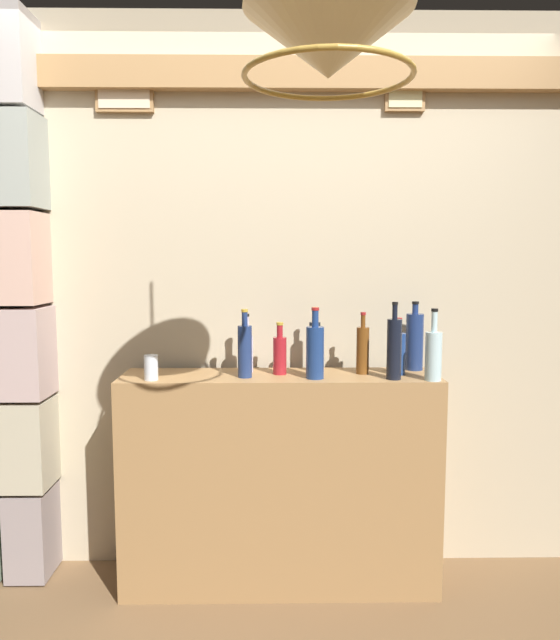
{
  "coord_description": "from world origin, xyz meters",
  "views": [
    {
      "loc": [
        -0.04,
        -1.74,
        1.5
      ],
      "look_at": [
        0.0,
        0.8,
        1.22
      ],
      "focal_mm": 33.43,
      "sensor_mm": 36.0,
      "label": 1
    }
  ],
  "objects_px": {
    "liquor_bottle_rye": "(315,345)",
    "liquor_bottle_amaro": "(363,349)",
    "pendant_lamp": "(328,46)",
    "liquor_bottle_port": "(433,354)",
    "liquor_bottle_whiskey": "(245,350)",
    "liquor_bottle_scotch": "(315,351)",
    "liquor_bottle_bourbon": "(246,351)",
    "liquor_bottle_brandy": "(415,341)",
    "liquor_bottle_mezcal": "(394,348)",
    "liquor_bottle_rum": "(398,352)",
    "liquor_bottle_gin": "(280,354)",
    "glass_tumbler_rocks": "(151,368)"
  },
  "relations": [
    {
      "from": "liquor_bottle_port",
      "to": "liquor_bottle_scotch",
      "type": "distance_m",
      "value": 0.5
    },
    {
      "from": "pendant_lamp",
      "to": "liquor_bottle_port",
      "type": "bearing_deg",
      "value": 56.62
    },
    {
      "from": "liquor_bottle_bourbon",
      "to": "liquor_bottle_rum",
      "type": "distance_m",
      "value": 0.68
    },
    {
      "from": "liquor_bottle_brandy",
      "to": "liquor_bottle_mezcal",
      "type": "distance_m",
      "value": 0.25
    },
    {
      "from": "liquor_bottle_brandy",
      "to": "liquor_bottle_port",
      "type": "xyz_separation_m",
      "value": [
        0.02,
        -0.24,
        -0.02
      ]
    },
    {
      "from": "liquor_bottle_whiskey",
      "to": "liquor_bottle_rum",
      "type": "height_order",
      "value": "liquor_bottle_whiskey"
    },
    {
      "from": "liquor_bottle_brandy",
      "to": "liquor_bottle_rum",
      "type": "xyz_separation_m",
      "value": [
        -0.1,
        -0.11,
        -0.03
      ]
    },
    {
      "from": "glass_tumbler_rocks",
      "to": "liquor_bottle_brandy",
      "type": "bearing_deg",
      "value": 10.33
    },
    {
      "from": "liquor_bottle_bourbon",
      "to": "pendant_lamp",
      "type": "bearing_deg",
      "value": -74.88
    },
    {
      "from": "liquor_bottle_amaro",
      "to": "pendant_lamp",
      "type": "height_order",
      "value": "pendant_lamp"
    },
    {
      "from": "liquor_bottle_port",
      "to": "liquor_bottle_whiskey",
      "type": "bearing_deg",
      "value": 174.45
    },
    {
      "from": "liquor_bottle_gin",
      "to": "liquor_bottle_rum",
      "type": "xyz_separation_m",
      "value": [
        0.52,
        -0.01,
        0.01
      ]
    },
    {
      "from": "liquor_bottle_rum",
      "to": "glass_tumbler_rocks",
      "type": "bearing_deg",
      "value": -174.46
    },
    {
      "from": "liquor_bottle_whiskey",
      "to": "liquor_bottle_scotch",
      "type": "height_order",
      "value": "liquor_bottle_scotch"
    },
    {
      "from": "liquor_bottle_gin",
      "to": "liquor_bottle_mezcal",
      "type": "height_order",
      "value": "liquor_bottle_mezcal"
    },
    {
      "from": "liquor_bottle_whiskey",
      "to": "pendant_lamp",
      "type": "height_order",
      "value": "pendant_lamp"
    },
    {
      "from": "liquor_bottle_port",
      "to": "liquor_bottle_rye",
      "type": "bearing_deg",
      "value": 156.4
    },
    {
      "from": "liquor_bottle_bourbon",
      "to": "liquor_bottle_rum",
      "type": "relative_size",
      "value": 1.05
    },
    {
      "from": "liquor_bottle_bourbon",
      "to": "liquor_bottle_rye",
      "type": "bearing_deg",
      "value": 2.75
    },
    {
      "from": "liquor_bottle_whiskey",
      "to": "liquor_bottle_port",
      "type": "distance_m",
      "value": 0.8
    },
    {
      "from": "liquor_bottle_bourbon",
      "to": "liquor_bottle_mezcal",
      "type": "xyz_separation_m",
      "value": [
        0.64,
        -0.17,
        0.04
      ]
    },
    {
      "from": "liquor_bottle_rye",
      "to": "pendant_lamp",
      "type": "distance_m",
      "value": 1.4
    },
    {
      "from": "liquor_bottle_brandy",
      "to": "liquor_bottle_rum",
      "type": "relative_size",
      "value": 1.25
    },
    {
      "from": "liquor_bottle_rye",
      "to": "liquor_bottle_rum",
      "type": "bearing_deg",
      "value": -12.71
    },
    {
      "from": "liquor_bottle_mezcal",
      "to": "liquor_bottle_port",
      "type": "xyz_separation_m",
      "value": [
        0.16,
        -0.03,
        -0.02
      ]
    },
    {
      "from": "liquor_bottle_port",
      "to": "glass_tumbler_rocks",
      "type": "bearing_deg",
      "value": 178.75
    },
    {
      "from": "liquor_bottle_brandy",
      "to": "liquor_bottle_gin",
      "type": "bearing_deg",
      "value": -171.22
    },
    {
      "from": "liquor_bottle_rye",
      "to": "liquor_bottle_amaro",
      "type": "xyz_separation_m",
      "value": [
        0.21,
        -0.06,
        -0.01
      ]
    },
    {
      "from": "liquor_bottle_rye",
      "to": "liquor_bottle_mezcal",
      "type": "bearing_deg",
      "value": -29.58
    },
    {
      "from": "liquor_bottle_mezcal",
      "to": "liquor_bottle_amaro",
      "type": "bearing_deg",
      "value": 133.53
    },
    {
      "from": "liquor_bottle_gin",
      "to": "liquor_bottle_rye",
      "type": "height_order",
      "value": "liquor_bottle_rye"
    },
    {
      "from": "liquor_bottle_rum",
      "to": "liquor_bottle_amaro",
      "type": "bearing_deg",
      "value": 172.92
    },
    {
      "from": "liquor_bottle_rye",
      "to": "liquor_bottle_scotch",
      "type": "bearing_deg",
      "value": -93.69
    },
    {
      "from": "liquor_bottle_rum",
      "to": "liquor_bottle_whiskey",
      "type": "bearing_deg",
      "value": -175.56
    },
    {
      "from": "liquor_bottle_brandy",
      "to": "liquor_bottle_scotch",
      "type": "relative_size",
      "value": 1.03
    },
    {
      "from": "liquor_bottle_gin",
      "to": "liquor_bottle_scotch",
      "type": "bearing_deg",
      "value": -32.8
    },
    {
      "from": "liquor_bottle_brandy",
      "to": "pendant_lamp",
      "type": "bearing_deg",
      "value": -115.89
    },
    {
      "from": "pendant_lamp",
      "to": "liquor_bottle_brandy",
      "type": "bearing_deg",
      "value": 64.11
    },
    {
      "from": "liquor_bottle_bourbon",
      "to": "glass_tumbler_rocks",
      "type": "distance_m",
      "value": 0.43
    },
    {
      "from": "liquor_bottle_amaro",
      "to": "liquor_bottle_rum",
      "type": "relative_size",
      "value": 1.09
    },
    {
      "from": "liquor_bottle_mezcal",
      "to": "liquor_bottle_rye",
      "type": "bearing_deg",
      "value": 150.42
    },
    {
      "from": "liquor_bottle_brandy",
      "to": "liquor_bottle_whiskey",
      "type": "distance_m",
      "value": 0.79
    },
    {
      "from": "liquor_bottle_rye",
      "to": "liquor_bottle_amaro",
      "type": "distance_m",
      "value": 0.22
    },
    {
      "from": "glass_tumbler_rocks",
      "to": "liquor_bottle_mezcal",
      "type": "bearing_deg",
      "value": 0.1
    },
    {
      "from": "liquor_bottle_brandy",
      "to": "glass_tumbler_rocks",
      "type": "height_order",
      "value": "liquor_bottle_brandy"
    },
    {
      "from": "liquor_bottle_gin",
      "to": "glass_tumbler_rocks",
      "type": "height_order",
      "value": "liquor_bottle_gin"
    },
    {
      "from": "liquor_bottle_rum",
      "to": "liquor_bottle_scotch",
      "type": "height_order",
      "value": "liquor_bottle_scotch"
    },
    {
      "from": "liquor_bottle_rum",
      "to": "liquor_bottle_bourbon",
      "type": "bearing_deg",
      "value": 174.34
    },
    {
      "from": "liquor_bottle_gin",
      "to": "liquor_bottle_amaro",
      "type": "xyz_separation_m",
      "value": [
        0.37,
        0.01,
        0.02
      ]
    },
    {
      "from": "liquor_bottle_scotch",
      "to": "liquor_bottle_bourbon",
      "type": "bearing_deg",
      "value": 153.89
    }
  ]
}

